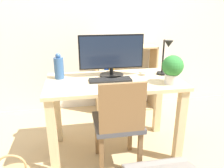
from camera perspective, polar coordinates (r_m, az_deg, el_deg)
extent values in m
plane|color=tan|center=(2.30, 0.46, -16.60)|extent=(10.00, 10.00, 0.00)
cube|color=silver|center=(2.93, -3.58, 18.40)|extent=(8.00, 0.05, 2.60)
cube|color=#D8BC8C|center=(1.96, 0.51, 0.65)|extent=(1.20, 0.64, 0.03)
cube|color=#D8BC8C|center=(1.86, -15.18, -13.74)|extent=(0.07, 0.07, 0.70)
cube|color=#D8BC8C|center=(2.06, 17.34, -10.61)|extent=(0.07, 0.07, 0.70)
cube|color=#D8BC8C|center=(2.32, -14.22, -6.66)|extent=(0.07, 0.07, 0.70)
cube|color=#D8BC8C|center=(2.48, 11.89, -4.75)|extent=(0.07, 0.07, 0.70)
cylinder|color=black|center=(2.07, -0.23, 2.32)|extent=(0.22, 0.22, 0.02)
cylinder|color=black|center=(2.06, -0.23, 3.47)|extent=(0.04, 0.04, 0.07)
cube|color=black|center=(2.02, -0.27, 8.41)|extent=(0.60, 0.02, 0.31)
cube|color=#192338|center=(2.01, -0.24, 8.38)|extent=(0.57, 0.03, 0.29)
cube|color=black|center=(1.94, -0.45, 1.12)|extent=(0.37, 0.13, 0.02)
cylinder|color=#33598C|center=(2.03, -13.68, 4.03)|extent=(0.09, 0.09, 0.19)
sphere|color=#33598C|center=(2.00, -13.94, 7.17)|extent=(0.05, 0.05, 0.05)
cylinder|color=black|center=(2.18, 12.86, 2.75)|extent=(0.10, 0.10, 0.02)
cylinder|color=black|center=(2.14, 13.19, 7.00)|extent=(0.02, 0.02, 0.31)
cylinder|color=black|center=(2.06, 14.06, 10.91)|extent=(0.01, 0.10, 0.01)
cone|color=black|center=(2.02, 14.59, 10.12)|extent=(0.08, 0.08, 0.06)
cylinder|color=silver|center=(1.92, 15.29, 1.32)|extent=(0.12, 0.12, 0.08)
sphere|color=#2D7A33|center=(1.89, 15.59, 4.59)|extent=(0.18, 0.18, 0.18)
cube|color=#4C4C51|center=(1.91, 1.40, -9.93)|extent=(0.40, 0.40, 0.04)
cube|color=brown|center=(1.65, 2.75, -6.36)|extent=(0.36, 0.03, 0.40)
cube|color=brown|center=(1.87, -2.74, -18.58)|extent=(0.04, 0.04, 0.40)
cube|color=brown|center=(1.93, 7.29, -17.41)|extent=(0.04, 0.04, 0.40)
cube|color=brown|center=(2.14, -3.92, -13.28)|extent=(0.04, 0.04, 0.40)
cube|color=brown|center=(2.19, 4.75, -12.46)|extent=(0.04, 0.04, 0.40)
cube|color=tan|center=(2.90, -4.07, 1.02)|extent=(0.02, 0.28, 0.88)
cube|color=tan|center=(3.07, 10.51, 1.81)|extent=(0.02, 0.28, 0.88)
cube|color=tan|center=(3.12, 3.28, -6.07)|extent=(0.80, 0.28, 0.02)
cube|color=tan|center=(2.86, 3.61, 9.64)|extent=(0.80, 0.28, 0.02)
cube|color=tan|center=(2.96, 3.43, 1.44)|extent=(0.76, 0.28, 0.02)
cube|color=black|center=(3.01, -2.97, -4.10)|extent=(0.06, 0.24, 0.27)
cube|color=beige|center=(3.01, -1.80, -3.66)|extent=(0.05, 0.24, 0.31)
cube|color=orange|center=(3.01, -0.53, -3.18)|extent=(0.07, 0.24, 0.35)
cube|color=navy|center=(3.03, 0.83, -3.57)|extent=(0.06, 0.24, 0.30)
cube|color=beige|center=(2.86, -3.08, 3.69)|extent=(0.07, 0.24, 0.26)
cube|color=navy|center=(2.86, -1.80, 4.56)|extent=(0.05, 0.24, 0.34)
cube|color=orange|center=(2.89, -0.47, 3.59)|extent=(0.06, 0.24, 0.23)
torus|color=tan|center=(1.80, -24.84, -19.16)|extent=(0.21, 0.02, 0.21)
cube|color=gray|center=(1.79, 12.40, -20.75)|extent=(0.52, 0.32, 0.13)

